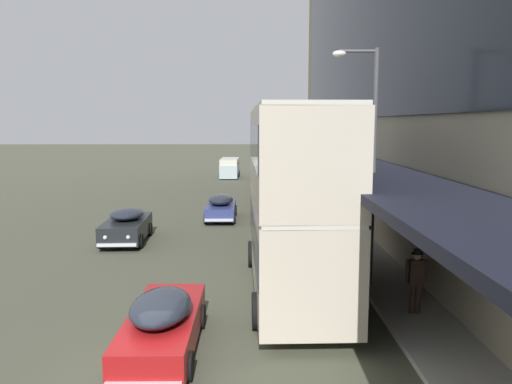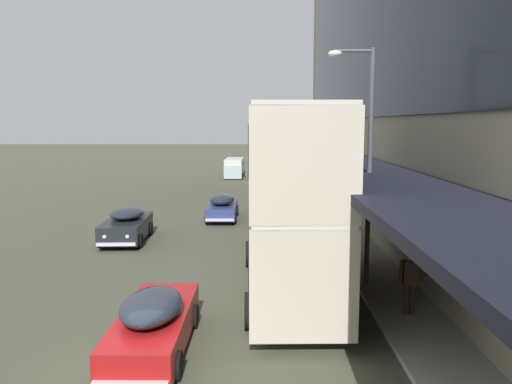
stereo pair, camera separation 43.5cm
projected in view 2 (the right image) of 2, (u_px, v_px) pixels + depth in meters
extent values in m
plane|color=#494B3A|center=(136.00, 375.00, 11.03)|extent=(240.00, 240.00, 0.00)
cube|color=black|center=(434.00, 206.00, 10.46)|extent=(3.20, 72.00, 0.24)
cube|color=beige|center=(289.00, 242.00, 16.08)|extent=(2.78, 9.14, 2.74)
cube|color=black|center=(289.00, 232.00, 16.04)|extent=(2.80, 8.41, 1.20)
cube|color=silver|center=(289.00, 198.00, 15.89)|extent=(2.68, 9.13, 0.12)
cube|color=beige|center=(290.00, 154.00, 15.69)|extent=(2.78, 9.14, 2.74)
cube|color=black|center=(290.00, 143.00, 15.65)|extent=(2.80, 8.41, 1.20)
cube|color=silver|center=(290.00, 108.00, 15.50)|extent=(2.68, 9.13, 0.12)
cube|color=black|center=(281.00, 119.00, 20.07)|extent=(1.29, 0.09, 0.36)
cylinder|color=black|center=(249.00, 254.00, 19.29)|extent=(0.27, 1.01, 1.00)
cylinder|color=black|center=(315.00, 254.00, 19.33)|extent=(0.27, 1.01, 1.00)
cylinder|color=black|center=(249.00, 311.00, 13.44)|extent=(0.27, 1.01, 1.00)
cylinder|color=black|center=(344.00, 310.00, 13.48)|extent=(0.27, 1.01, 1.00)
cube|color=#B42725|center=(279.00, 178.00, 34.62)|extent=(2.65, 11.50, 2.74)
cube|color=black|center=(279.00, 173.00, 34.58)|extent=(2.68, 10.58, 1.21)
cube|color=silver|center=(279.00, 158.00, 34.43)|extent=(2.55, 11.50, 0.12)
cube|color=black|center=(277.00, 156.00, 40.19)|extent=(1.25, 0.08, 0.36)
cylinder|color=black|center=(261.00, 188.00, 38.68)|extent=(0.26, 1.00, 1.00)
cylinder|color=black|center=(293.00, 188.00, 38.63)|extent=(0.26, 1.00, 1.00)
cylinder|color=black|center=(260.00, 204.00, 31.30)|extent=(0.26, 1.00, 1.00)
cylinder|color=black|center=(300.00, 204.00, 31.24)|extent=(0.26, 1.00, 1.00)
cylinder|color=black|center=(261.00, 197.00, 33.97)|extent=(0.26, 1.00, 1.00)
cylinder|color=black|center=(297.00, 197.00, 33.91)|extent=(0.26, 1.00, 1.00)
cube|color=#AC1618|center=(154.00, 327.00, 12.14)|extent=(1.62, 4.49, 0.74)
ellipsoid|color=#1E232D|center=(152.00, 306.00, 11.83)|extent=(1.42, 2.47, 0.57)
cube|color=silver|center=(171.00, 302.00, 14.44)|extent=(1.53, 0.12, 0.14)
sphere|color=silver|center=(156.00, 294.00, 14.38)|extent=(0.18, 0.18, 0.18)
sphere|color=silver|center=(186.00, 294.00, 14.37)|extent=(0.18, 0.18, 0.18)
cylinder|color=black|center=(136.00, 316.00, 13.56)|extent=(0.14, 0.64, 0.64)
cylinder|color=black|center=(195.00, 316.00, 13.55)|extent=(0.14, 0.64, 0.64)
cylinder|color=black|center=(104.00, 365.00, 10.80)|extent=(0.14, 0.64, 0.64)
cylinder|color=black|center=(178.00, 366.00, 10.79)|extent=(0.14, 0.64, 0.64)
cube|color=navy|center=(222.00, 210.00, 28.71)|extent=(1.63, 4.01, 0.70)
ellipsoid|color=#1E232D|center=(222.00, 200.00, 28.43)|extent=(1.42, 2.21, 0.58)
cube|color=silver|center=(225.00, 207.00, 30.77)|extent=(1.52, 0.13, 0.14)
cube|color=silver|center=(220.00, 220.00, 26.71)|extent=(1.52, 0.13, 0.14)
sphere|color=silver|center=(217.00, 203.00, 30.71)|extent=(0.18, 0.18, 0.18)
sphere|color=silver|center=(232.00, 203.00, 30.71)|extent=(0.18, 0.18, 0.18)
cylinder|color=black|center=(210.00, 210.00, 29.98)|extent=(0.14, 0.64, 0.64)
cylinder|color=black|center=(237.00, 210.00, 29.97)|extent=(0.14, 0.64, 0.64)
cylinder|color=black|center=(206.00, 218.00, 27.52)|extent=(0.14, 0.64, 0.64)
cylinder|color=black|center=(235.00, 218.00, 27.51)|extent=(0.14, 0.64, 0.64)
cube|color=black|center=(127.00, 228.00, 23.38)|extent=(1.93, 4.16, 0.84)
ellipsoid|color=#1E232D|center=(127.00, 213.00, 23.49)|extent=(1.64, 2.31, 0.52)
cube|color=silver|center=(116.00, 244.00, 21.34)|extent=(1.68, 0.19, 0.14)
cube|color=silver|center=(136.00, 225.00, 25.49)|extent=(1.68, 0.19, 0.14)
sphere|color=silver|center=(127.00, 237.00, 21.34)|extent=(0.18, 0.18, 0.18)
sphere|color=silver|center=(104.00, 237.00, 21.31)|extent=(0.18, 0.18, 0.18)
cylinder|color=black|center=(141.00, 241.00, 22.20)|extent=(0.17, 0.65, 0.64)
cylinder|color=black|center=(101.00, 241.00, 22.14)|extent=(0.17, 0.65, 0.64)
cylinder|color=black|center=(151.00, 229.00, 24.70)|extent=(0.17, 0.65, 0.64)
cylinder|color=black|center=(115.00, 229.00, 24.65)|extent=(0.17, 0.65, 0.64)
cube|color=#ADC2C7|center=(234.00, 170.00, 50.49)|extent=(1.87, 4.35, 1.29)
cube|color=silver|center=(234.00, 163.00, 50.38)|extent=(1.83, 4.26, 0.83)
cube|color=black|center=(234.00, 163.00, 50.40)|extent=(1.90, 3.92, 0.41)
ellipsoid|color=#ADC2C7|center=(236.00, 167.00, 52.55)|extent=(1.63, 0.65, 1.11)
cylinder|color=black|center=(227.00, 173.00, 51.82)|extent=(0.18, 0.64, 0.64)
cylinder|color=black|center=(244.00, 173.00, 51.76)|extent=(0.18, 0.64, 0.64)
cylinder|color=black|center=(225.00, 176.00, 49.35)|extent=(0.18, 0.64, 0.64)
cylinder|color=black|center=(242.00, 176.00, 49.29)|extent=(0.18, 0.64, 0.64)
cylinder|color=#35241C|center=(412.00, 299.00, 14.11)|extent=(0.16, 0.16, 0.85)
cylinder|color=#35241C|center=(406.00, 299.00, 14.12)|extent=(0.16, 0.16, 0.85)
cube|color=#35241C|center=(411.00, 273.00, 14.01)|extent=(0.42, 0.27, 0.70)
cylinder|color=#35241C|center=(420.00, 272.00, 13.98)|extent=(0.10, 0.10, 0.63)
cylinder|color=#35241C|center=(401.00, 271.00, 14.02)|extent=(0.10, 0.10, 0.63)
sphere|color=tan|center=(411.00, 257.00, 13.94)|extent=(0.22, 0.22, 0.22)
cylinder|color=black|center=(411.00, 254.00, 13.93)|extent=(0.33, 0.33, 0.02)
cylinder|color=black|center=(411.00, 252.00, 13.93)|extent=(0.21, 0.21, 0.12)
cylinder|color=#4C4C51|center=(369.00, 170.00, 16.22)|extent=(0.16, 0.16, 7.73)
cylinder|color=#4C4C51|center=(354.00, 51.00, 15.71)|extent=(1.20, 0.10, 0.10)
ellipsoid|color=silver|center=(335.00, 53.00, 15.72)|extent=(0.44, 0.28, 0.20)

